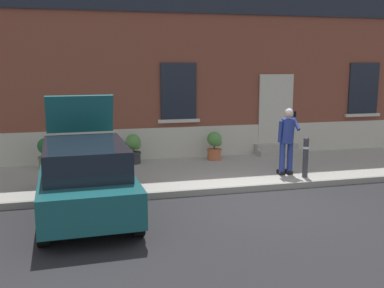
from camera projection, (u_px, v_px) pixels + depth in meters
ground_plane at (259, 203)px, 9.98m from camera, size 80.00×80.00×0.00m
sidewalk at (220, 171)px, 12.64m from camera, size 24.00×3.60×0.15m
curb_edge at (244, 189)px, 10.86m from camera, size 24.00×0.12×0.15m
building_facade at (197, 41)px, 14.38m from camera, size 24.00×1.52×7.50m
entrance_stoop at (277, 150)px, 14.67m from camera, size 1.42×0.64×0.32m
hatchback_car_teal at (86, 177)px, 9.06m from camera, size 1.90×4.12×2.34m
bollard_near_person at (306, 156)px, 11.59m from camera, size 0.15×0.15×1.04m
person_on_phone at (287, 137)px, 11.76m from camera, size 0.51×0.48×1.75m
planter_olive at (46, 152)px, 12.56m from camera, size 0.44×0.44×0.86m
planter_charcoal at (134, 148)px, 13.23m from camera, size 0.44×0.44×0.86m
planter_terracotta at (215, 145)px, 13.72m from camera, size 0.44×0.44×0.86m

